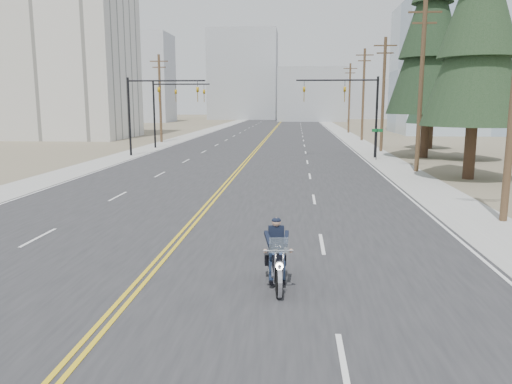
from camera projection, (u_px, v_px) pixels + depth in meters
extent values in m
plane|color=#776D56|center=(142.00, 282.00, 13.38)|extent=(400.00, 400.00, 0.00)
cube|color=#303033|center=(272.00, 132.00, 82.07)|extent=(20.00, 200.00, 0.01)
cube|color=#A5A5A0|center=(203.00, 132.00, 82.98)|extent=(3.00, 200.00, 0.01)
cube|color=#A5A5A0|center=(342.00, 133.00, 81.16)|extent=(3.00, 200.00, 0.01)
cylinder|color=black|center=(129.00, 117.00, 45.04)|extent=(0.20, 0.20, 7.00)
cylinder|color=black|center=(166.00, 81.00, 44.20)|extent=(7.00, 0.14, 0.14)
imported|color=#BF8C0C|center=(159.00, 88.00, 44.37)|extent=(0.21, 0.26, 1.30)
imported|color=#BF8C0C|center=(198.00, 88.00, 44.09)|extent=(0.21, 0.26, 1.30)
cylinder|color=black|center=(376.00, 118.00, 43.29)|extent=(0.20, 0.20, 7.00)
cylinder|color=black|center=(337.00, 80.00, 43.01)|extent=(7.00, 0.14, 0.14)
imported|color=#BF8C0C|center=(345.00, 88.00, 43.07)|extent=(0.21, 0.26, 1.30)
imported|color=#BF8C0C|center=(304.00, 88.00, 43.35)|extent=(0.21, 0.26, 1.30)
cylinder|color=black|center=(154.00, 115.00, 52.89)|extent=(0.20, 0.20, 7.00)
cylinder|color=black|center=(181.00, 84.00, 52.09)|extent=(6.00, 0.14, 0.14)
imported|color=#BF8C0C|center=(176.00, 91.00, 52.25)|extent=(0.21, 0.26, 1.30)
imported|color=#BF8C0C|center=(204.00, 90.00, 52.01)|extent=(0.21, 0.26, 1.30)
cylinder|color=black|center=(377.00, 145.00, 41.73)|extent=(0.06, 0.06, 2.60)
cube|color=#0C5926|center=(377.00, 130.00, 41.52)|extent=(0.90, 0.03, 0.25)
cylinder|color=brown|center=(421.00, 88.00, 33.95)|extent=(0.30, 0.30, 11.50)
cube|color=brown|center=(425.00, 12.00, 33.08)|extent=(2.20, 0.12, 0.12)
cube|color=brown|center=(425.00, 23.00, 33.20)|extent=(1.60, 0.12, 0.12)
cylinder|color=brown|center=(383.00, 95.00, 48.71)|extent=(0.30, 0.30, 11.00)
cube|color=brown|center=(385.00, 46.00, 47.89)|extent=(2.20, 0.12, 0.12)
cube|color=brown|center=(385.00, 53.00, 48.01)|extent=(1.60, 0.12, 0.12)
cylinder|color=brown|center=(363.00, 95.00, 63.39)|extent=(0.30, 0.30, 11.50)
cube|color=brown|center=(365.00, 55.00, 62.52)|extent=(2.20, 0.12, 0.12)
cube|color=brown|center=(365.00, 61.00, 62.64)|extent=(1.60, 0.12, 0.12)
cylinder|color=brown|center=(349.00, 98.00, 80.11)|extent=(0.30, 0.30, 11.00)
cube|color=brown|center=(350.00, 68.00, 79.29)|extent=(2.20, 0.12, 0.12)
cube|color=brown|center=(350.00, 73.00, 79.41)|extent=(1.60, 0.12, 0.12)
cylinder|color=brown|center=(160.00, 99.00, 60.55)|extent=(0.30, 0.30, 10.50)
cube|color=brown|center=(159.00, 61.00, 59.77)|extent=(2.20, 0.12, 0.12)
cube|color=brown|center=(159.00, 67.00, 59.89)|extent=(1.60, 0.12, 0.12)
cube|color=silver|center=(59.00, 26.00, 66.94)|extent=(18.00, 14.00, 30.00)
cube|color=#9EB5CC|center=(477.00, 69.00, 77.78)|extent=(24.00, 16.00, 20.00)
cube|color=#B7BCC6|center=(144.00, 78.00, 127.07)|extent=(14.00, 12.00, 22.00)
cube|color=#ADB2B7|center=(312.00, 95.00, 134.18)|extent=(18.00, 14.00, 14.00)
cube|color=#B7BCC6|center=(451.00, 85.00, 116.57)|extent=(16.00, 12.00, 18.00)
cube|color=#ADB2B7|center=(243.00, 75.00, 149.43)|extent=(20.00, 15.00, 26.00)
cube|color=#B7BCC6|center=(363.00, 99.00, 157.54)|extent=(14.00, 14.00, 12.00)
cube|color=#ADB2B7|center=(109.00, 92.00, 143.51)|extent=(12.00, 12.00, 16.00)
cylinder|color=#382619|center=(470.00, 153.00, 31.36)|extent=(0.65, 0.65, 3.34)
cone|color=#1A3018|center=(478.00, 42.00, 30.19)|extent=(6.32, 6.32, 10.03)
cylinder|color=#382619|center=(471.00, 142.00, 41.88)|extent=(0.66, 0.66, 3.03)
cone|color=black|center=(476.00, 68.00, 40.82)|extent=(5.68, 5.68, 9.08)
cone|color=black|center=(479.00, 35.00, 40.36)|extent=(4.26, 4.26, 6.81)
cone|color=black|center=(481.00, 2.00, 39.91)|extent=(2.84, 2.84, 4.84)
cylinder|color=#382619|center=(425.00, 136.00, 43.73)|extent=(0.67, 0.67, 3.82)
cone|color=black|center=(430.00, 46.00, 42.39)|extent=(6.88, 6.88, 11.47)
cone|color=black|center=(432.00, 6.00, 41.82)|extent=(5.16, 5.16, 8.60)
cylinder|color=#382619|center=(429.00, 136.00, 52.74)|extent=(0.62, 0.62, 2.66)
cone|color=#1A341F|center=(433.00, 85.00, 51.81)|extent=(4.96, 4.96, 7.97)
cone|color=#1A341F|center=(434.00, 62.00, 51.42)|extent=(3.72, 3.72, 5.98)
cone|color=#1A341F|center=(435.00, 40.00, 51.02)|extent=(2.48, 2.48, 4.25)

